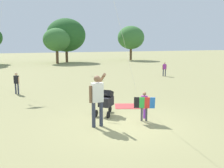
{
  "coord_description": "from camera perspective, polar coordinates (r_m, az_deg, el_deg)",
  "views": [
    {
      "loc": [
        -3.46,
        -8.17,
        2.96
      ],
      "look_at": [
        -0.06,
        1.12,
        1.3
      ],
      "focal_mm": 41.25,
      "sensor_mm": 36.0,
      "label": 1
    }
  ],
  "objects": [
    {
      "name": "stroller",
      "position": [
        10.36,
        -1.29,
        -3.61
      ],
      "size": [
        0.95,
        1.0,
        1.03
      ],
      "color": "black",
      "rests_on": "ground"
    },
    {
      "name": "person_sitting_far",
      "position": [
        22.23,
        11.54,
        3.51
      ],
      "size": [
        0.38,
        0.22,
        1.2
      ],
      "color": "#33384C",
      "rests_on": "ground"
    },
    {
      "name": "person_red_shirt",
      "position": [
        15.38,
        -20.41,
        0.54
      ],
      "size": [
        0.3,
        0.3,
        1.22
      ],
      "color": "#33384C",
      "rests_on": "ground"
    },
    {
      "name": "person_adult_flyer",
      "position": [
        8.86,
        -3.31,
        -2.7
      ],
      "size": [
        0.59,
        0.56,
        1.88
      ],
      "color": "#33384C",
      "rests_on": "ground"
    },
    {
      "name": "child_with_butterfly_kite",
      "position": [
        9.59,
        7.16,
        -4.38
      ],
      "size": [
        0.76,
        0.51,
        1.11
      ],
      "color": "#4C4C51",
      "rests_on": "ground"
    },
    {
      "name": "ground_plane",
      "position": [
        9.35,
        2.77,
        -8.94
      ],
      "size": [
        120.0,
        120.0,
        0.0
      ],
      "primitive_type": "plane",
      "color": "#938E5B"
    },
    {
      "name": "picnic_blanket",
      "position": [
        11.86,
        4.0,
        -4.91
      ],
      "size": [
        1.6,
        1.34,
        0.02
      ],
      "primitive_type": "cube",
      "rotation": [
        0.0,
        0.0,
        -0.33
      ],
      "color": "#CC3D3D",
      "rests_on": "ground"
    }
  ]
}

